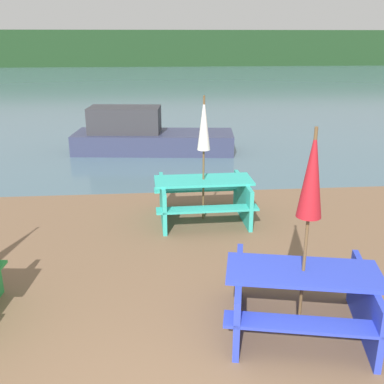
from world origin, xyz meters
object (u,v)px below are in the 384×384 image
object	(u,v)px
picnic_table_teal	(203,196)
boat	(146,136)
picnic_table_blue	(301,294)
umbrella_white	(204,125)
umbrella_crimson	(312,176)

from	to	relation	value
picnic_table_teal	boat	world-z (taller)	boat
picnic_table_blue	picnic_table_teal	world-z (taller)	picnic_table_teal
umbrella_white	umbrella_crimson	xyz separation A→B (m)	(0.74, -3.38, 0.09)
boat	umbrella_white	bearing A→B (deg)	-72.19
picnic_table_blue	umbrella_crimson	xyz separation A→B (m)	(0.00, 0.00, 1.39)
picnic_table_teal	umbrella_white	size ratio (longest dim) A/B	0.79
umbrella_white	boat	world-z (taller)	umbrella_white
umbrella_white	umbrella_crimson	world-z (taller)	umbrella_crimson
umbrella_crimson	boat	size ratio (longest dim) A/B	0.50
picnic_table_teal	umbrella_crimson	world-z (taller)	umbrella_crimson
picnic_table_blue	boat	size ratio (longest dim) A/B	0.41
picnic_table_blue	umbrella_crimson	bearing A→B (deg)	90.00
picnic_table_teal	picnic_table_blue	bearing A→B (deg)	-77.63
picnic_table_blue	picnic_table_teal	bearing A→B (deg)	102.37
picnic_table_teal	boat	distance (m)	5.46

